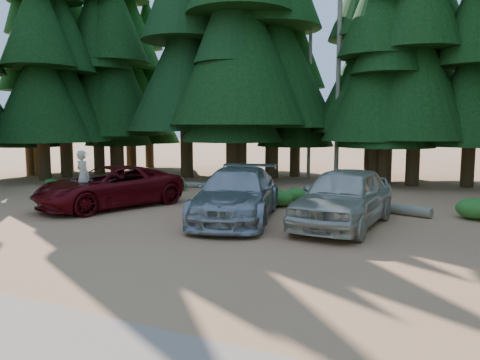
# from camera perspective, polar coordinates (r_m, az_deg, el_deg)

# --- Properties ---
(ground) EXTENTS (160.00, 160.00, 0.00)m
(ground) POSITION_cam_1_polar(r_m,az_deg,el_deg) (12.81, -7.80, -7.35)
(ground) COLOR #B46F4C
(ground) RESTS_ON ground
(forest_belt_north) EXTENTS (36.00, 7.00, 22.00)m
(forest_belt_north) POSITION_cam_1_polar(r_m,az_deg,el_deg) (26.48, 10.17, -0.09)
(forest_belt_north) COLOR black
(forest_belt_north) RESTS_ON ground
(snag_front) EXTENTS (0.24, 0.24, 12.00)m
(snag_front) POSITION_cam_1_polar(r_m,az_deg,el_deg) (25.77, 11.92, 13.06)
(snag_front) COLOR #736D5C
(snag_front) RESTS_ON ground
(snag_back) EXTENTS (0.20, 0.20, 10.00)m
(snag_back) POSITION_cam_1_polar(r_m,az_deg,el_deg) (27.65, 8.50, 10.61)
(snag_back) COLOR #736D5C
(snag_back) RESTS_ON ground
(mountain_peak) EXTENTS (48.00, 50.00, 28.00)m
(mountain_peak) POSITION_cam_1_polar(r_m,az_deg,el_deg) (99.54, 20.16, 11.88)
(mountain_peak) COLOR #97989F
(mountain_peak) RESTS_ON ground
(red_pickup) EXTENTS (4.27, 6.14, 1.56)m
(red_pickup) POSITION_cam_1_polar(r_m,az_deg,el_deg) (18.32, -15.62, -0.80)
(red_pickup) COLOR #61080E
(red_pickup) RESTS_ON ground
(silver_minivan_center) EXTENTS (3.81, 6.23, 1.69)m
(silver_minivan_center) POSITION_cam_1_polar(r_m,az_deg,el_deg) (15.29, -0.38, -1.76)
(silver_minivan_center) COLOR #9CA0A4
(silver_minivan_center) RESTS_ON ground
(silver_minivan_right) EXTENTS (2.48, 5.47, 1.82)m
(silver_minivan_right) POSITION_cam_1_polar(r_m,az_deg,el_deg) (14.69, 12.56, -2.01)
(silver_minivan_right) COLOR beige
(silver_minivan_right) RESTS_ON ground
(frisbee_player) EXTENTS (0.78, 0.63, 1.86)m
(frisbee_player) POSITION_cam_1_polar(r_m,az_deg,el_deg) (17.63, -18.58, 0.46)
(frisbee_player) COLOR beige
(frisbee_player) RESTS_ON ground
(log_left) EXTENTS (3.58, 0.90, 0.26)m
(log_left) POSITION_cam_1_polar(r_m,az_deg,el_deg) (23.42, -5.83, -0.59)
(log_left) COLOR #736D5C
(log_left) RESTS_ON ground
(log_mid) EXTENTS (2.71, 2.07, 0.26)m
(log_mid) POSITION_cam_1_polar(r_m,az_deg,el_deg) (21.10, 10.63, -1.47)
(log_mid) COLOR #736D5C
(log_mid) RESTS_ON ground
(log_right) EXTENTS (5.39, 2.08, 0.36)m
(log_right) POSITION_cam_1_polar(r_m,az_deg,el_deg) (17.96, 14.03, -2.83)
(log_right) COLOR #736D5C
(log_right) RESTS_ON ground
(shrub_far_left) EXTENTS (0.82, 0.82, 0.45)m
(shrub_far_left) POSITION_cam_1_polar(r_m,az_deg,el_deg) (22.40, -7.54, -0.69)
(shrub_far_left) COLOR #326F21
(shrub_far_left) RESTS_ON ground
(shrub_left) EXTENTS (1.01, 1.01, 0.56)m
(shrub_left) POSITION_cam_1_polar(r_m,az_deg,el_deg) (21.43, -9.48, -0.92)
(shrub_left) COLOR #326F21
(shrub_left) RESTS_ON ground
(shrub_center_left) EXTENTS (1.14, 1.14, 0.63)m
(shrub_center_left) POSITION_cam_1_polar(r_m,az_deg,el_deg) (17.98, 4.72, -2.21)
(shrub_center_left) COLOR #326F21
(shrub_center_left) RESTS_ON ground
(shrub_center_right) EXTENTS (0.96, 0.96, 0.53)m
(shrub_center_right) POSITION_cam_1_polar(r_m,az_deg,el_deg) (19.35, 6.83, -1.74)
(shrub_center_right) COLOR #326F21
(shrub_center_right) RESTS_ON ground
(shrub_right) EXTENTS (0.93, 0.93, 0.51)m
(shrub_right) POSITION_cam_1_polar(r_m,az_deg,el_deg) (20.42, 10.10, -1.38)
(shrub_right) COLOR #326F21
(shrub_right) RESTS_ON ground
(shrub_far_right) EXTENTS (1.28, 1.28, 0.70)m
(shrub_far_right) POSITION_cam_1_polar(r_m,az_deg,el_deg) (17.36, 26.83, -3.11)
(shrub_far_right) COLOR #326F21
(shrub_far_right) RESTS_ON ground
(shrub_edge_west) EXTENTS (0.65, 0.65, 0.36)m
(shrub_edge_west) POSITION_cam_1_polar(r_m,az_deg,el_deg) (25.94, -22.05, -0.23)
(shrub_edge_west) COLOR #326F21
(shrub_edge_west) RESTS_ON ground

